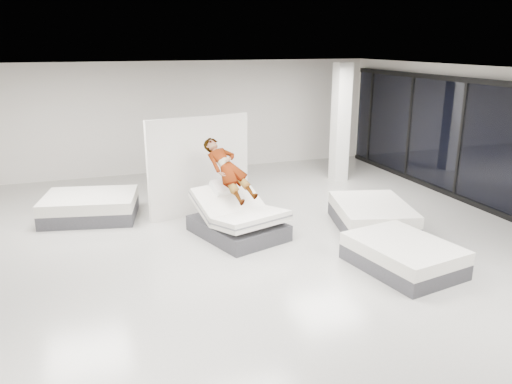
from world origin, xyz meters
The scene contains 9 objects.
room centered at (0.00, 0.00, 1.60)m, with size 14.00×14.04×3.20m.
hero_bed centered at (0.08, 1.38, 0.33)m, with size 1.83×2.11×1.05m.
person centered at (-0.01, 1.68, 1.11)m, with size 0.59×0.39×1.61m, color slate.
remote centered at (0.30, 1.41, 0.93)m, with size 0.05×0.14×0.03m, color black.
divider_panel centered at (-0.29, 2.99, 1.09)m, with size 2.40×0.11×2.19m, color silver.
flat_bed_right_far centered at (2.84, 0.91, 0.26)m, with size 1.85×2.19×0.52m.
flat_bed_right_near centered at (2.27, -0.99, 0.24)m, with size 1.61×1.97×0.49m.
flat_bed_left_far centered at (-2.65, 3.44, 0.26)m, with size 2.19×1.81×0.53m.
column centered at (4.00, 4.50, 1.60)m, with size 0.40×0.40×3.20m, color white.
Camera 1 is at (-2.68, -7.50, 3.70)m, focal length 35.00 mm.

